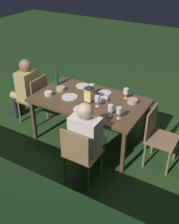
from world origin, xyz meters
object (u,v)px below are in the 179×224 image
object	(u,v)px
wine_glass_c	(119,111)
plate_d	(105,93)
green_bottle_on_table	(56,79)
plate_a	(70,97)
dining_table	(90,102)
chair_head_near	(158,135)
wine_glass_b	(92,87)
plate_b	(83,86)
bowl_salad	(61,89)
bowl_bread	(48,93)
bowl_dip	(133,101)
lantern_centerpiece	(89,93)
chair_side_right_a	(80,154)
plate_c	(81,109)
wine_glass_a	(126,92)
wine_glass_d	(97,99)
bowl_olives	(104,99)
person_in_mustard	(25,87)
wine_glass_e	(110,108)
person_in_cream	(88,136)

from	to	relation	value
wine_glass_c	plate_d	bearing A→B (deg)	-48.32
green_bottle_on_table	plate_a	bearing A→B (deg)	148.96
dining_table	chair_head_near	world-z (taller)	chair_head_near
wine_glass_b	plate_b	xyz separation A→B (m)	(0.27, -0.17, -0.11)
dining_table	bowl_salad	world-z (taller)	bowl_salad
bowl_bread	bowl_dip	size ratio (longest dim) A/B	0.78
lantern_centerpiece	bowl_dip	distance (m)	0.66
chair_side_right_a	lantern_centerpiece	size ratio (longest dim) A/B	3.28
plate_a	plate_c	size ratio (longest dim) A/B	1.17
wine_glass_a	bowl_dip	bearing A→B (deg)	153.26
bowl_salad	plate_b	bearing A→B (deg)	-126.74
wine_glass_d	bowl_olives	bearing A→B (deg)	-93.34
person_in_mustard	bowl_bread	distance (m)	0.72
wine_glass_e	plate_d	xyz separation A→B (m)	(0.38, -0.57, -0.11)
dining_table	green_bottle_on_table	distance (m)	0.77
plate_d	wine_glass_c	bearing A→B (deg)	131.68
person_in_cream	lantern_centerpiece	bearing A→B (deg)	-60.66
plate_a	plate_b	size ratio (longest dim) A/B	1.12
wine_glass_e	plate_a	bearing A→B (deg)	-12.14
person_in_mustard	green_bottle_on_table	distance (m)	0.63
plate_d	bowl_dip	xyz separation A→B (m)	(-0.50, 0.07, 0.02)
bowl_salad	bowl_dip	size ratio (longest dim) A/B	0.90
wine_glass_b	bowl_olives	world-z (taller)	wine_glass_b
dining_table	plate_b	xyz separation A→B (m)	(0.33, -0.34, 0.06)
green_bottle_on_table	bowl_dip	size ratio (longest dim) A/B	1.87
dining_table	bowl_olives	distance (m)	0.24
chair_side_right_a	plate_d	bearing A→B (deg)	-76.93
wine_glass_b	wine_glass_d	bearing A→B (deg)	131.25
person_in_cream	green_bottle_on_table	xyz separation A→B (m)	(1.11, -0.86, 0.22)
bowl_salad	chair_head_near	bearing A→B (deg)	178.85
bowl_olives	bowl_dip	bearing A→B (deg)	-157.09
bowl_bread	chair_head_near	bearing A→B (deg)	-173.31
plate_a	bowl_bread	size ratio (longest dim) A/B	2.04
bowl_dip	bowl_bread	bearing A→B (deg)	19.39
wine_glass_b	bowl_dip	world-z (taller)	wine_glass_b
chair_side_right_a	plate_b	bearing A→B (deg)	-59.85
chair_head_near	wine_glass_e	world-z (taller)	wine_glass_e
dining_table	bowl_salad	bearing A→B (deg)	-3.44
wine_glass_d	wine_glass_b	bearing A→B (deg)	-48.75
lantern_centerpiece	bowl_salad	xyz separation A→B (m)	(0.58, -0.09, -0.12)
chair_head_near	wine_glass_e	xyz separation A→B (m)	(0.62, 0.27, 0.38)
person_in_mustard	bowl_dip	bearing A→B (deg)	-173.11
bowl_olives	bowl_dip	world-z (taller)	bowl_dip
person_in_cream	wine_glass_a	size ratio (longest dim) A/B	6.80
wine_glass_e	bowl_olives	bearing A→B (deg)	-50.73
person_in_mustard	bowl_olives	size ratio (longest dim) A/B	9.25
person_in_cream	bowl_dip	xyz separation A→B (m)	(-0.22, -0.93, 0.14)
person_in_cream	bowl_olives	size ratio (longest dim) A/B	9.25
plate_a	bowl_salad	world-z (taller)	bowl_salad
dining_table	person_in_mustard	world-z (taller)	person_in_mustard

